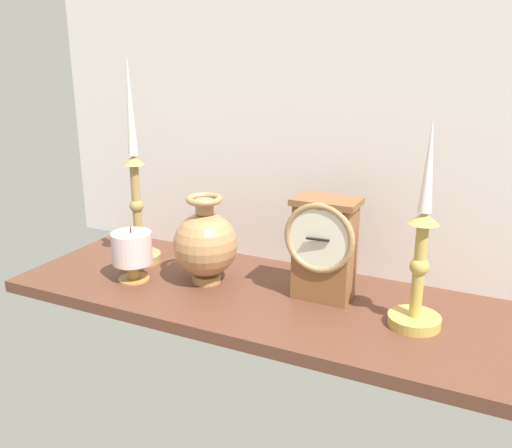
# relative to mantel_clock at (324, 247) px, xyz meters

# --- Properties ---
(ground_plane) EXTENTS (1.00, 0.36, 0.02)m
(ground_plane) POSITION_rel_mantel_clock_xyz_m (-0.12, -0.03, -0.12)
(ground_plane) COLOR brown
(back_wall) EXTENTS (1.20, 0.02, 0.65)m
(back_wall) POSITION_rel_mantel_clock_xyz_m (-0.12, 0.15, 0.22)
(back_wall) COLOR silver
(back_wall) RESTS_ON ground_plane
(mantel_clock) EXTENTS (0.13, 0.09, 0.20)m
(mantel_clock) POSITION_rel_mantel_clock_xyz_m (0.00, 0.00, 0.00)
(mantel_clock) COLOR brown
(mantel_clock) RESTS_ON ground_plane
(candlestick_tall_left) EXTENTS (0.09, 0.09, 0.45)m
(candlestick_tall_left) POSITION_rel_mantel_clock_xyz_m (-0.43, 0.00, 0.04)
(candlestick_tall_left) COLOR #A3824A
(candlestick_tall_left) RESTS_ON ground_plane
(candlestick_tall_center) EXTENTS (0.09, 0.09, 0.36)m
(candlestick_tall_center) POSITION_rel_mantel_clock_xyz_m (0.18, -0.04, 0.01)
(candlestick_tall_center) COLOR tan
(candlestick_tall_center) RESTS_ON ground_plane
(brass_vase_bulbous) EXTENTS (0.13, 0.13, 0.18)m
(brass_vase_bulbous) POSITION_rel_mantel_clock_xyz_m (-0.24, -0.03, -0.02)
(brass_vase_bulbous) COLOR #AB7C4F
(brass_vase_bulbous) RESTS_ON ground_plane
(pillar_candle_front) EXTENTS (0.08, 0.08, 0.11)m
(pillar_candle_front) POSITION_rel_mantel_clock_xyz_m (-0.38, -0.09, -0.04)
(pillar_candle_front) COLOR #B28945
(pillar_candle_front) RESTS_ON ground_plane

